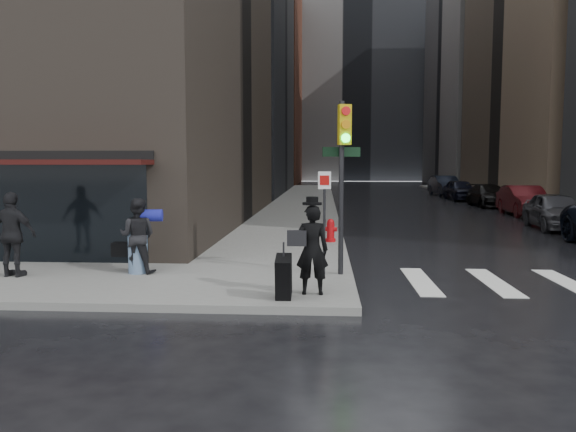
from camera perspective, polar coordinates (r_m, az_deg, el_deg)
name	(u,v)px	position (r m, az deg, el deg)	size (l,w,h in m)	color
ground	(259,289)	(11.86, -2.92, -7.41)	(140.00, 140.00, 0.00)	black
sidewalk_left	(305,200)	(38.60, 1.70, 1.59)	(4.00, 50.00, 0.15)	slate
sidewalk_right	(505,201)	(40.45, 21.19, 1.41)	(3.00, 50.00, 0.15)	slate
bldg_left_far	(215,83)	(75.59, -7.48, 13.23)	(22.00, 20.00, 26.00)	brown
bldg_right_far	(533,80)	(74.39, 23.61, 12.57)	(22.00, 20.00, 25.00)	slate
bldg_distant	(355,77)	(90.60, 6.80, 13.84)	(40.00, 12.00, 32.00)	slate
man_overcoat	(306,254)	(10.51, 1.86, -3.85)	(0.96, 0.94, 1.88)	black
man_jeans	(137,236)	(13.07, -15.05, -1.94)	(1.21, 0.67, 1.70)	black
man_greycoat	(13,234)	(13.61, -26.18, -1.70)	(1.13, 0.56, 1.86)	black
traffic_light	(341,164)	(12.35, 5.42, 5.32)	(0.93, 0.54, 3.82)	black
fire_hydrant	(331,231)	(17.77, 4.34, -1.58)	(0.42, 0.32, 0.73)	#B40B0F
parked_car_1	(555,211)	(24.72, 25.51, 0.48)	(1.74, 4.33, 1.47)	#3E3F43
parked_car_2	(524,201)	(30.52, 22.87, 1.45)	(1.60, 4.58, 1.51)	#420D10
parked_car_3	(489,196)	(36.12, 19.74, 1.97)	(1.88, 4.63, 1.34)	black
parked_car_4	(460,190)	(41.73, 17.09, 2.55)	(1.74, 4.33, 1.48)	black
parked_car_5	(445,186)	(47.50, 15.66, 2.99)	(1.71, 4.90, 1.61)	black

